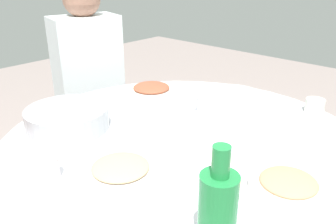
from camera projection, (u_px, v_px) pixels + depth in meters
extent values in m
cylinder|color=#99999E|center=(182.00, 222.00, 1.36)|extent=(0.10, 0.10, 0.68)
cylinder|color=silver|center=(184.00, 141.00, 1.22)|extent=(1.25, 1.25, 0.03)
cylinder|color=#B2B5BA|center=(67.00, 118.00, 1.26)|extent=(0.29, 0.29, 0.08)
ellipsoid|color=white|center=(67.00, 117.00, 1.26)|extent=(0.24, 0.24, 0.09)
cube|color=white|center=(72.00, 115.00, 1.18)|extent=(0.10, 0.16, 0.01)
cylinder|color=white|center=(230.00, 103.00, 1.41)|extent=(0.27, 0.27, 0.07)
cylinder|color=black|center=(230.00, 105.00, 1.41)|extent=(0.23, 0.23, 0.05)
cylinder|color=silver|center=(231.00, 97.00, 1.40)|extent=(0.21, 0.22, 0.01)
cylinder|color=silver|center=(288.00, 186.00, 0.93)|extent=(0.21, 0.21, 0.02)
ellipsoid|color=tan|center=(289.00, 182.00, 0.92)|extent=(0.15, 0.15, 0.03)
cylinder|color=white|center=(151.00, 91.00, 1.62)|extent=(0.22, 0.22, 0.02)
ellipsoid|color=#A05036|center=(151.00, 88.00, 1.61)|extent=(0.17, 0.17, 0.04)
cylinder|color=white|center=(121.00, 172.00, 1.00)|extent=(0.25, 0.25, 0.02)
ellipsoid|color=#DCB882|center=(120.00, 167.00, 0.99)|extent=(0.16, 0.16, 0.03)
cylinder|color=#248C46|center=(217.00, 215.00, 0.70)|extent=(0.08, 0.08, 0.18)
cylinder|color=#248C46|center=(221.00, 162.00, 0.65)|extent=(0.04, 0.04, 0.06)
cylinder|color=silver|center=(315.00, 106.00, 1.41)|extent=(0.08, 0.08, 0.06)
cylinder|color=white|center=(48.00, 168.00, 0.97)|extent=(0.06, 0.06, 0.06)
cylinder|color=brown|center=(96.00, 155.00, 2.11)|extent=(0.31, 0.31, 0.47)
cube|color=#2D333D|center=(92.00, 110.00, 1.99)|extent=(0.41, 0.39, 0.12)
cube|color=silver|center=(87.00, 60.00, 1.88)|extent=(0.28, 0.38, 0.46)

